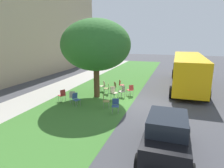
% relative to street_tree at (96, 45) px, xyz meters
% --- Properties ---
extents(ground, '(80.00, 80.00, 0.00)m').
position_rel_street_tree_xyz_m(ground, '(-0.45, -3.16, -3.95)').
color(ground, '#424247').
extents(grass_verge, '(48.00, 6.00, 0.01)m').
position_rel_street_tree_xyz_m(grass_verge, '(-0.45, 0.04, -3.94)').
color(grass_verge, '#3D752D').
rests_on(grass_verge, ground).
extents(sidewalk_strip, '(48.00, 2.80, 0.01)m').
position_rel_street_tree_xyz_m(sidewalk_strip, '(-0.45, 4.44, -3.94)').
color(sidewalk_strip, '#ADA89E').
rests_on(sidewalk_strip, ground).
extents(street_tree, '(5.11, 5.11, 5.85)m').
position_rel_street_tree_xyz_m(street_tree, '(0.00, 0.00, 0.00)').
color(street_tree, brown).
rests_on(street_tree, ground).
extents(chair_0, '(0.55, 0.56, 0.88)m').
position_rel_street_tree_xyz_m(chair_0, '(-2.36, 0.53, -3.43)').
color(chair_0, '#335184').
rests_on(chair_0, ground).
extents(chair_1, '(0.53, 0.54, 0.88)m').
position_rel_street_tree_xyz_m(chair_1, '(-2.06, -1.44, -3.43)').
color(chair_1, olive).
rests_on(chair_1, ground).
extents(chair_2, '(0.57, 0.57, 0.88)m').
position_rel_street_tree_xyz_m(chair_2, '(2.47, -1.25, -3.43)').
color(chair_2, '#B7332D').
rests_on(chair_2, ground).
extents(chair_3, '(0.58, 0.58, 0.88)m').
position_rel_street_tree_xyz_m(chair_3, '(1.60, -0.88, -3.43)').
color(chair_3, brown).
rests_on(chair_3, ground).
extents(chair_4, '(0.57, 0.58, 0.88)m').
position_rel_street_tree_xyz_m(chair_4, '(-0.01, -1.38, -3.43)').
color(chair_4, beige).
rests_on(chair_4, ground).
extents(chair_5, '(0.58, 0.59, 0.88)m').
position_rel_street_tree_xyz_m(chair_5, '(1.66, 0.11, -3.43)').
color(chair_5, beige).
rests_on(chair_5, ground).
extents(chair_6, '(0.56, 0.56, 0.88)m').
position_rel_street_tree_xyz_m(chair_6, '(-1.85, 1.91, -3.43)').
color(chair_6, '#B7332D').
rests_on(chair_6, ground).
extents(chair_7, '(0.53, 0.53, 0.88)m').
position_rel_street_tree_xyz_m(chair_7, '(1.02, -0.50, -3.43)').
color(chair_7, olive).
rests_on(chair_7, ground).
extents(chair_8, '(0.50, 0.50, 0.88)m').
position_rel_street_tree_xyz_m(chair_8, '(-2.67, -2.34, -3.43)').
color(chair_8, '#335184').
rests_on(chair_8, ground).
extents(chair_9, '(0.59, 0.59, 0.88)m').
position_rel_street_tree_xyz_m(chair_9, '(1.09, -2.41, -3.43)').
color(chair_9, '#B7332D').
rests_on(chair_9, ground).
extents(chair_10, '(0.53, 0.53, 0.88)m').
position_rel_street_tree_xyz_m(chair_10, '(-1.93, 1.01, -3.43)').
color(chair_10, '#ADA393').
rests_on(chair_10, ground).
extents(chair_11, '(0.58, 0.58, 0.88)m').
position_rel_street_tree_xyz_m(chair_11, '(0.60, -1.88, -3.43)').
color(chair_11, '#ADA393').
rests_on(chair_11, ground).
extents(parked_car, '(3.70, 1.92, 1.65)m').
position_rel_street_tree_xyz_m(parked_car, '(-6.14, -5.52, -3.11)').
color(parked_car, black).
rests_on(parked_car, ground).
extents(school_bus, '(10.40, 2.80, 2.88)m').
position_rel_street_tree_xyz_m(school_bus, '(5.37, -6.75, -2.19)').
color(school_bus, yellow).
rests_on(school_bus, ground).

